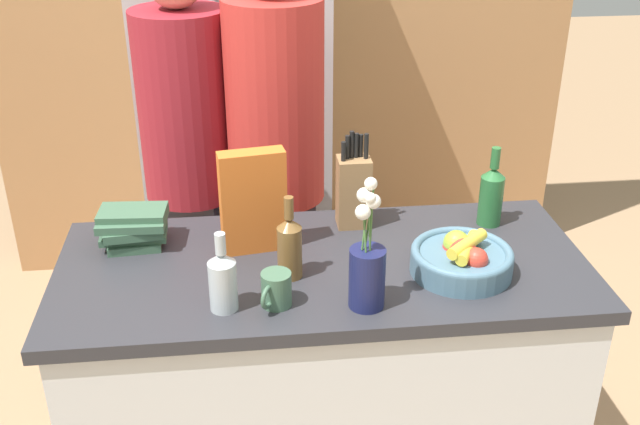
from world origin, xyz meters
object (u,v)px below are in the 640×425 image
object	(u,v)px
bottle_wine	(290,246)
person_at_sink	(190,159)
coffee_mug	(276,290)
bottle_vinegar	(223,280)
fruit_bowl	(462,257)
refrigerator	(234,90)
person_in_blue	(277,158)
book_stack	(134,227)
cereal_box	(253,202)
knife_block	(354,190)
bottle_oil	(491,194)
flower_vase	(367,268)

from	to	relation	value
bottle_wine	person_at_sink	world-z (taller)	person_at_sink
coffee_mug	bottle_vinegar	size ratio (longest dim) A/B	0.50
fruit_bowl	bottle_wine	bearing A→B (deg)	176.30
refrigerator	person_in_blue	xyz separation A→B (m)	(0.14, -0.68, -0.04)
book_stack	person_in_blue	xyz separation A→B (m)	(0.45, 0.42, 0.02)
cereal_box	person_at_sink	size ratio (longest dim) A/B	0.19
coffee_mug	bottle_wine	xyz separation A→B (m)	(0.05, 0.14, 0.05)
knife_block	bottle_oil	distance (m)	0.43
flower_vase	person_in_blue	xyz separation A→B (m)	(-0.18, 0.82, -0.03)
fruit_bowl	refrigerator	bearing A→B (deg)	114.05
flower_vase	person_in_blue	bearing A→B (deg)	102.48
bottle_oil	person_in_blue	bearing A→B (deg)	147.33
refrigerator	bottle_wine	bearing A→B (deg)	-84.21
coffee_mug	bottle_vinegar	bearing A→B (deg)	180.00
fruit_bowl	flower_vase	xyz separation A→B (m)	(-0.29, -0.13, 0.07)
cereal_box	book_stack	distance (m)	0.37
cereal_box	bottle_vinegar	distance (m)	0.32
cereal_box	bottle_vinegar	xyz separation A→B (m)	(-0.09, -0.30, -0.07)
knife_block	flower_vase	size ratio (longest dim) A/B	0.86
knife_block	coffee_mug	distance (m)	0.51
bottle_oil	book_stack	bearing A→B (deg)	-179.25
coffee_mug	bottle_oil	distance (m)	0.79
cereal_box	bottle_oil	world-z (taller)	cereal_box
fruit_bowl	person_in_blue	distance (m)	0.83
fruit_bowl	bottle_oil	bearing A→B (deg)	58.64
bottle_vinegar	bottle_wine	world-z (taller)	bottle_wine
fruit_bowl	knife_block	xyz separation A→B (m)	(-0.26, 0.32, 0.07)
cereal_box	bottle_wine	size ratio (longest dim) A/B	1.28
knife_block	fruit_bowl	bearing A→B (deg)	-51.04
flower_vase	bottle_oil	bearing A→B (deg)	41.84
fruit_bowl	coffee_mug	xyz separation A→B (m)	(-0.52, -0.11, 0.00)
coffee_mug	person_at_sink	xyz separation A→B (m)	(-0.26, 0.91, 0.00)
refrigerator	person_at_sink	size ratio (longest dim) A/B	1.21
knife_block	bottle_wine	distance (m)	0.36
refrigerator	cereal_box	xyz separation A→B (m)	(0.04, -1.18, 0.04)
cereal_box	book_stack	xyz separation A→B (m)	(-0.35, 0.07, -0.10)
book_stack	person_at_sink	xyz separation A→B (m)	(0.14, 0.54, -0.01)
person_in_blue	book_stack	bearing A→B (deg)	-135.50
book_stack	bottle_vinegar	xyz separation A→B (m)	(0.27, -0.37, 0.03)
cereal_box	flower_vase	bearing A→B (deg)	-49.99
coffee_mug	book_stack	size ratio (longest dim) A/B	0.53
book_stack	coffee_mug	bearing A→B (deg)	-42.91
refrigerator	person_in_blue	world-z (taller)	refrigerator
refrigerator	bottle_oil	world-z (taller)	refrigerator
book_stack	bottle_vinegar	size ratio (longest dim) A/B	0.93
flower_vase	bottle_oil	world-z (taller)	flower_vase
cereal_box	coffee_mug	distance (m)	0.32
knife_block	bottle_oil	bearing A→B (deg)	-5.60
refrigerator	person_in_blue	distance (m)	0.70
bottle_wine	person_at_sink	xyz separation A→B (m)	(-0.31, 0.77, -0.05)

